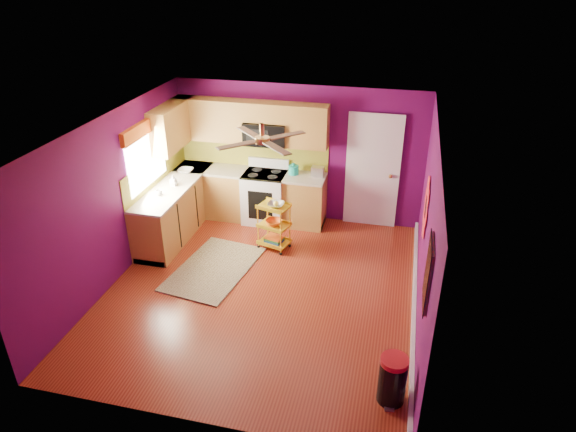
# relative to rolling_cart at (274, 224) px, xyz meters

# --- Properties ---
(ground) EXTENTS (5.00, 5.00, 0.00)m
(ground) POSITION_rel_rolling_cart_xyz_m (0.13, -1.22, -0.46)
(ground) COLOR maroon
(ground) RESTS_ON ground
(room_envelope) EXTENTS (4.54, 5.04, 2.52)m
(room_envelope) POSITION_rel_rolling_cart_xyz_m (0.15, -1.22, 1.17)
(room_envelope) COLOR #57094B
(room_envelope) RESTS_ON ground
(lower_cabinets) EXTENTS (2.81, 2.31, 0.94)m
(lower_cabinets) POSITION_rel_rolling_cart_xyz_m (-1.22, 0.60, -0.02)
(lower_cabinets) COLOR olive
(lower_cabinets) RESTS_ON ground
(electric_range) EXTENTS (0.76, 0.66, 1.13)m
(electric_range) POSITION_rel_rolling_cart_xyz_m (-0.42, 0.95, 0.02)
(electric_range) COLOR white
(electric_range) RESTS_ON ground
(upper_cabinetry) EXTENTS (2.80, 2.30, 1.26)m
(upper_cabinetry) POSITION_rel_rolling_cart_xyz_m (-1.12, 0.95, 1.34)
(upper_cabinetry) COLOR olive
(upper_cabinetry) RESTS_ON ground
(left_window) EXTENTS (0.08, 1.35, 1.08)m
(left_window) POSITION_rel_rolling_cart_xyz_m (-2.09, -0.17, 1.28)
(left_window) COLOR white
(left_window) RESTS_ON ground
(panel_door) EXTENTS (0.95, 0.11, 2.15)m
(panel_door) POSITION_rel_rolling_cart_xyz_m (1.48, 1.25, 0.57)
(panel_door) COLOR white
(panel_door) RESTS_ON ground
(right_wall_art) EXTENTS (0.04, 2.74, 1.04)m
(right_wall_art) POSITION_rel_rolling_cart_xyz_m (2.35, -1.56, 0.99)
(right_wall_art) COLOR black
(right_wall_art) RESTS_ON ground
(ceiling_fan) EXTENTS (1.01, 1.01, 0.26)m
(ceiling_fan) POSITION_rel_rolling_cart_xyz_m (0.13, -1.02, 1.83)
(ceiling_fan) COLOR #BF8C3F
(ceiling_fan) RESTS_ON ground
(shag_rug) EXTENTS (1.29, 1.86, 0.02)m
(shag_rug) POSITION_rel_rolling_cart_xyz_m (-0.77, -0.87, -0.45)
(shag_rug) COLOR #2F1F0F
(shag_rug) RESTS_ON ground
(rolling_cart) EXTENTS (0.57, 0.48, 0.89)m
(rolling_cart) POSITION_rel_rolling_cart_xyz_m (0.00, 0.00, 0.00)
(rolling_cart) COLOR yellow
(rolling_cart) RESTS_ON ground
(trash_can) EXTENTS (0.35, 0.36, 0.60)m
(trash_can) POSITION_rel_rolling_cart_xyz_m (2.12, -2.92, -0.16)
(trash_can) COLOR black
(trash_can) RESTS_ON ground
(teal_kettle) EXTENTS (0.18, 0.18, 0.21)m
(teal_kettle) POSITION_rel_rolling_cart_xyz_m (0.09, 1.05, 0.57)
(teal_kettle) COLOR #16AA9A
(teal_kettle) RESTS_ON lower_cabinets
(toaster) EXTENTS (0.22, 0.15, 0.18)m
(toaster) POSITION_rel_rolling_cart_xyz_m (0.53, 1.05, 0.57)
(toaster) COLOR beige
(toaster) RESTS_ON lower_cabinets
(soap_bottle_a) EXTENTS (0.09, 0.09, 0.20)m
(soap_bottle_a) POSITION_rel_rolling_cart_xyz_m (-1.79, 0.07, 0.58)
(soap_bottle_a) COLOR #EA3F72
(soap_bottle_a) RESTS_ON lower_cabinets
(soap_bottle_b) EXTENTS (0.14, 0.14, 0.18)m
(soap_bottle_b) POSITION_rel_rolling_cart_xyz_m (-1.80, 0.09, 0.57)
(soap_bottle_b) COLOR white
(soap_bottle_b) RESTS_ON lower_cabinets
(counter_dish) EXTENTS (0.26, 0.26, 0.06)m
(counter_dish) POSITION_rel_rolling_cart_xyz_m (-1.83, 0.68, 0.51)
(counter_dish) COLOR white
(counter_dish) RESTS_ON lower_cabinets
(counter_cup) EXTENTS (0.11, 0.11, 0.09)m
(counter_cup) POSITION_rel_rolling_cart_xyz_m (-1.86, -0.33, 0.53)
(counter_cup) COLOR white
(counter_cup) RESTS_ON lower_cabinets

